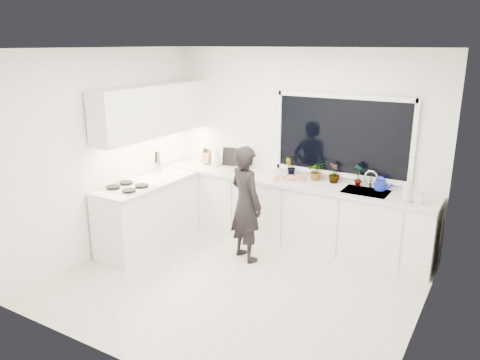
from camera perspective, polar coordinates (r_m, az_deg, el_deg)
The scene contains 25 objects.
floor at distance 5.72m, azimuth -0.25°, elevation -12.52°, with size 4.00×3.50×0.02m, color beige.
wall_back at distance 6.73m, azimuth 7.46°, elevation 4.20°, with size 4.00×0.02×2.70m, color white.
wall_left at distance 6.43m, azimuth -15.85°, elevation 3.15°, with size 0.02×3.50×2.70m, color white.
wall_right at distance 4.55m, azimuth 22.02°, elevation -2.82°, with size 0.02×3.50×2.70m, color white.
ceiling at distance 5.01m, azimuth -0.29°, elevation 15.88°, with size 4.00×3.50×0.02m, color white.
window at distance 6.45m, azimuth 12.32°, elevation 5.25°, with size 1.80×0.02×1.00m, color black.
base_cabinets_back at distance 6.71m, azimuth 6.12°, elevation -3.90°, with size 3.92×0.58×0.88m, color white.
base_cabinets_left at distance 6.70m, azimuth -11.07°, elevation -4.13°, with size 0.58×1.60×0.88m, color white.
countertop_back at distance 6.55m, azimuth 6.21°, elevation -0.15°, with size 3.94×0.62×0.04m, color silver.
countertop_left at distance 6.56m, azimuth -11.29°, elevation -0.37°, with size 0.62×1.60×0.04m, color silver.
upper_cabinets at distance 6.69m, azimuth -10.52°, elevation 8.35°, with size 0.34×2.10×0.70m, color white.
sink at distance 6.24m, azimuth 15.04°, elevation -1.78°, with size 0.58×0.42×0.14m, color silver.
faucet at distance 6.38m, azimuth 15.65°, elevation 0.07°, with size 0.03×0.03×0.22m, color silver.
stovetop at distance 6.32m, azimuth -13.54°, elevation -0.82°, with size 0.56×0.48×0.03m, color black.
person at distance 6.03m, azimuth 0.70°, elevation -2.92°, with size 0.56×0.36×1.52m, color black.
pizza_tray at distance 6.53m, azimuth 6.04°, elevation 0.12°, with size 0.45×0.33×0.03m, color #BCBCC1.
pizza at distance 6.53m, azimuth 6.04°, elevation 0.26°, with size 0.41×0.29×0.01m, color #AF1718.
watering_can at distance 6.32m, azimuth 16.73°, elevation -0.59°, with size 0.14×0.14×0.13m, color #1524C4.
paper_towel_roll at distance 7.23m, azimuth -3.04°, elevation 2.74°, with size 0.11×0.11×0.26m, color white.
knife_block at distance 7.37m, azimuth -4.03°, elevation 2.81°, with size 0.13×0.10×0.22m, color olive.
utensil_crock at distance 6.97m, azimuth -10.00°, elevation 1.56°, with size 0.13×0.13×0.16m, color #B6B7BB.
picture_frame_large at distance 7.26m, azimuth -1.31°, elevation 2.88°, with size 0.22×0.02×0.28m, color black.
picture_frame_small at distance 7.11m, azimuth 0.63°, elevation 2.69°, with size 0.25×0.02×0.30m, color black.
herb_plants at distance 6.52m, azimuth 10.12°, elevation 1.02°, with size 1.18×0.29×0.31m.
soap_bottles at distance 5.92m, azimuth 20.05°, elevation -1.25°, with size 0.26×0.16×0.31m.
Camera 1 is at (2.57, -4.30, 2.76)m, focal length 35.00 mm.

